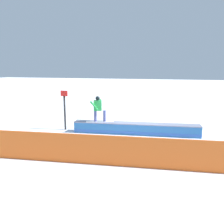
{
  "coord_description": "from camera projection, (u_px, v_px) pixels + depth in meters",
  "views": [
    {
      "loc": [
        -2.09,
        11.16,
        3.32
      ],
      "look_at": [
        0.92,
        1.12,
        1.31
      ],
      "focal_mm": 36.63,
      "sensor_mm": 36.0,
      "label": 1
    }
  ],
  "objects": [
    {
      "name": "snowboarder",
      "position": [
        98.0,
        108.0,
        11.77
      ],
      "size": [
        1.45,
        0.7,
        1.34
      ],
      "color": "silver",
      "rests_on": "grind_box"
    },
    {
      "name": "ground_plane",
      "position": [
        135.0,
        134.0,
        11.71
      ],
      "size": [
        120.0,
        120.0,
        0.0
      ],
      "primitive_type": "plane",
      "color": "white"
    },
    {
      "name": "safety_fence",
      "position": [
        113.0,
        151.0,
        7.82
      ],
      "size": [
        10.05,
        1.32,
        1.07
      ],
      "primitive_type": "cube",
      "rotation": [
        0.0,
        0.0,
        0.12
      ],
      "color": "orange",
      "rests_on": "ground_plane"
    },
    {
      "name": "trail_marker",
      "position": [
        65.0,
        109.0,
        12.36
      ],
      "size": [
        0.4,
        0.1,
        2.15
      ],
      "color": "#262628",
      "rests_on": "ground_plane"
    },
    {
      "name": "grind_box",
      "position": [
        136.0,
        129.0,
        11.66
      ],
      "size": [
        6.4,
        1.38,
        0.58
      ],
      "color": "#2C70BC",
      "rests_on": "ground_plane"
    }
  ]
}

